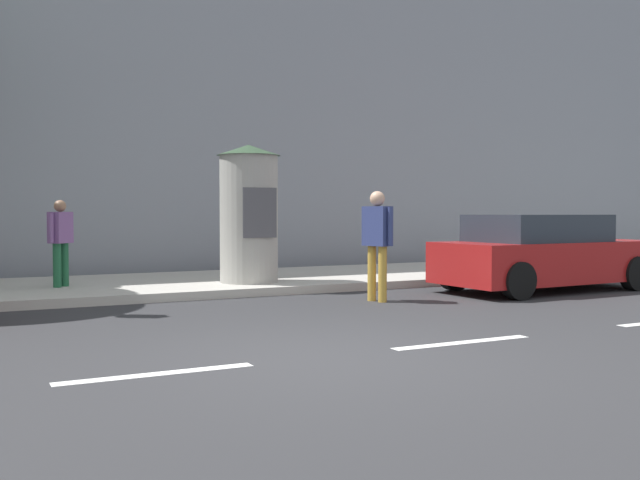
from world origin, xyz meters
The scene contains 8 objects.
ground_plane centered at (0.00, 0.00, 0.00)m, with size 80.00×80.00×0.00m, color #2B2B2D.
sidewalk_curb centered at (0.00, 7.00, 0.07)m, with size 36.00×4.00×0.15m, color #B2ADA3.
lane_markings centered at (0.00, 0.00, 0.00)m, with size 25.80×0.16×0.01m.
building_backdrop centered at (0.00, 12.00, 4.25)m, with size 36.00×5.00×8.49m, color gray.
poster_column centered at (1.52, 6.09, 1.45)m, with size 1.18×1.18×2.55m.
pedestrian_near_pole centered at (2.77, 3.56, 1.07)m, with size 0.36×0.64×1.80m.
pedestrian_in_dark_shirt centered at (-1.72, 6.79, 1.03)m, with size 0.46×0.47×1.52m.
parked_car_silver centered at (6.34, 3.54, 0.69)m, with size 4.25×1.98×1.41m.
Camera 1 is at (-3.26, -6.32, 1.46)m, focal length 39.96 mm.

